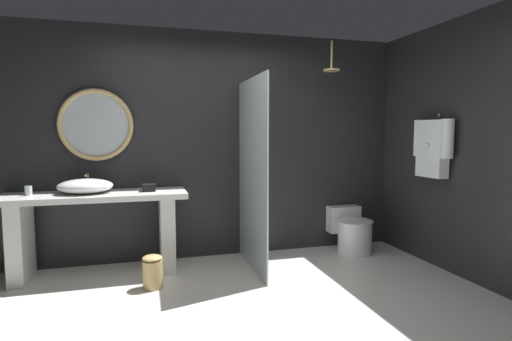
% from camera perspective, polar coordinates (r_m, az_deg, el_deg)
% --- Properties ---
extents(ground_plane, '(5.76, 5.76, 0.00)m').
position_cam_1_polar(ground_plane, '(3.24, -0.51, -21.28)').
color(ground_plane, silver).
extents(back_wall_panel, '(4.80, 0.10, 2.60)m').
position_cam_1_polar(back_wall_panel, '(4.76, -6.53, 3.50)').
color(back_wall_panel, '#232326').
rests_on(back_wall_panel, ground_plane).
extents(side_wall_right, '(0.10, 2.47, 2.60)m').
position_cam_1_polar(side_wall_right, '(4.72, 25.50, 3.00)').
color(side_wall_right, '#232326').
rests_on(side_wall_right, ground_plane).
extents(vanity_counter, '(1.80, 0.58, 0.84)m').
position_cam_1_polar(vanity_counter, '(4.45, -21.55, -6.85)').
color(vanity_counter, silver).
rests_on(vanity_counter, ground_plane).
extents(vessel_sink, '(0.53, 0.44, 0.18)m').
position_cam_1_polar(vessel_sink, '(4.42, -22.91, -2.04)').
color(vessel_sink, white).
rests_on(vessel_sink, vanity_counter).
extents(tumbler_cup, '(0.07, 0.07, 0.09)m').
position_cam_1_polar(tumbler_cup, '(4.52, -29.42, -2.50)').
color(tumbler_cup, silver).
rests_on(tumbler_cup, vanity_counter).
extents(tissue_box, '(0.13, 0.14, 0.07)m').
position_cam_1_polar(tissue_box, '(4.37, -14.88, -2.35)').
color(tissue_box, black).
rests_on(tissue_box, vanity_counter).
extents(round_wall_mirror, '(0.77, 0.05, 0.77)m').
position_cam_1_polar(round_wall_mirror, '(4.63, -21.64, 6.00)').
color(round_wall_mirror, tan).
extents(shower_glass_panel, '(0.02, 1.10, 2.02)m').
position_cam_1_polar(shower_glass_panel, '(4.26, -0.52, -0.60)').
color(shower_glass_panel, silver).
rests_on(shower_glass_panel, ground_plane).
extents(rain_shower_head, '(0.19, 0.19, 0.34)m').
position_cam_1_polar(rain_shower_head, '(4.88, 10.57, 14.12)').
color(rain_shower_head, tan).
extents(hanging_bathrobe, '(0.20, 0.55, 0.68)m').
position_cam_1_polar(hanging_bathrobe, '(4.69, 23.62, 3.24)').
color(hanging_bathrobe, tan).
extents(toilet, '(0.42, 0.62, 0.52)m').
position_cam_1_polar(toilet, '(5.14, 13.31, -8.33)').
color(toilet, white).
rests_on(toilet, ground_plane).
extents(waste_bin, '(0.19, 0.19, 0.32)m').
position_cam_1_polar(waste_bin, '(4.01, -14.38, -13.62)').
color(waste_bin, tan).
rests_on(waste_bin, ground_plane).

